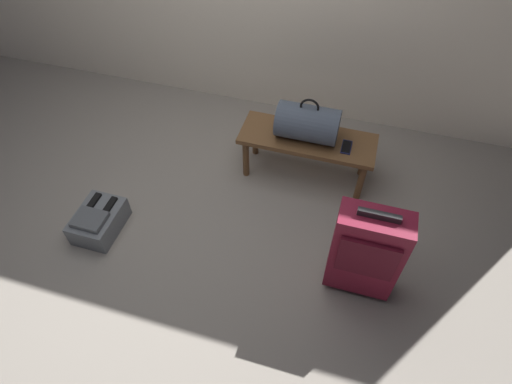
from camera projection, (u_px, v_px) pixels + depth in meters
The scene contains 6 objects.
ground_plane at pixel (184, 227), 3.02m from camera, with size 6.60×6.60×0.00m, color gray.
bench at pixel (307, 143), 3.12m from camera, with size 1.00×0.36×0.39m.
duffel_bag_slate at pixel (308, 123), 2.98m from camera, with size 0.44×0.26×0.34m.
cell_phone at pixel (346, 147), 3.00m from camera, with size 0.07×0.14×0.01m.
suitcase_upright_burgundy at pixel (366, 252), 2.44m from camera, with size 0.41×0.22×0.75m.
backpack_grey at pixel (98, 221), 2.94m from camera, with size 0.28×0.38×0.21m.
Camera 1 is at (1.00, -1.57, 2.45)m, focal length 29.44 mm.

